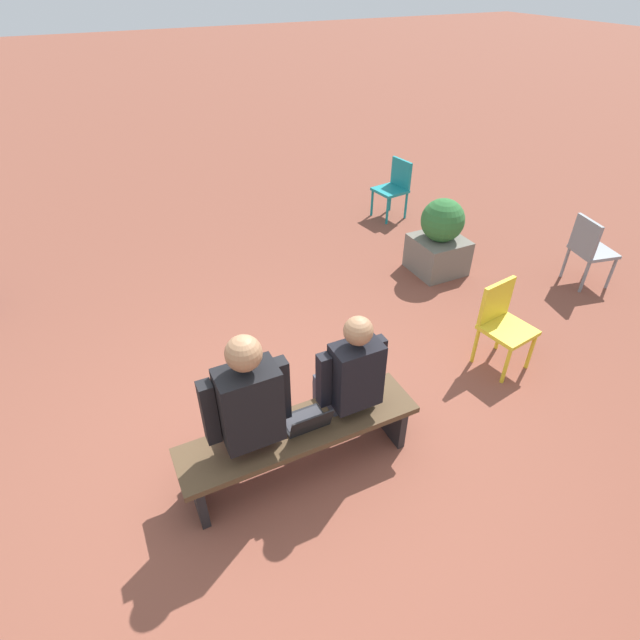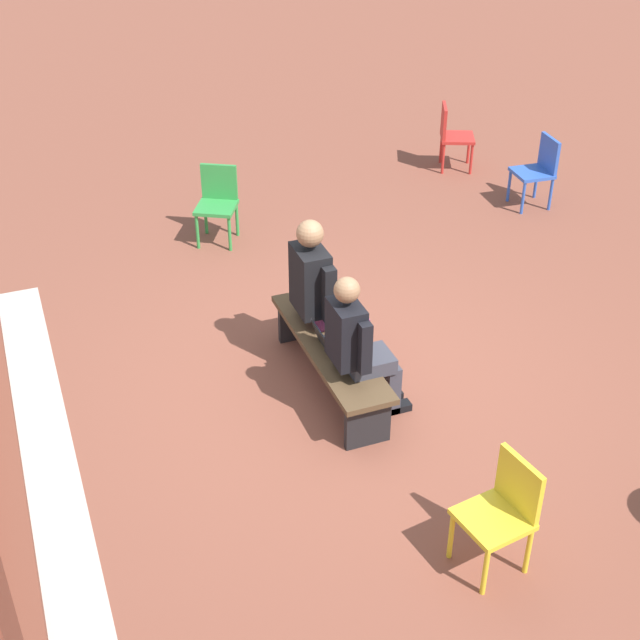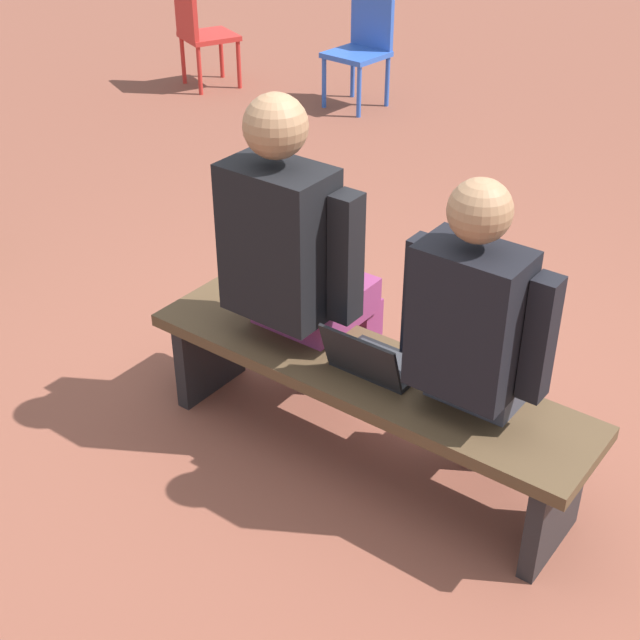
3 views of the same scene
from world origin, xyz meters
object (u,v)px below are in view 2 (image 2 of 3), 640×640
Objects in this scene: plastic_chair_mid_courtyard at (503,508)px; person_adult at (323,290)px; person_student at (358,343)px; plastic_chair_far_left at (218,199)px; laptop at (331,342)px; bench at (330,353)px; plastic_chair_foreground at (539,167)px; plastic_chair_far_right at (452,133)px.

person_adult is at bearing 5.88° from plastic_chair_mid_courtyard.
person_student is at bearing 8.64° from plastic_chair_mid_courtyard.
plastic_chair_far_left is (2.64, 0.22, -0.27)m from person_adult.
bench is at bearing -13.55° from laptop.
laptop reaches higher than bench.
plastic_chair_mid_courtyard reaches higher than laptop.
person_student reaches higher than plastic_chair_foreground.
laptop is at bearing 166.45° from bench.
person_adult is at bearing -11.30° from bench.
bench is at bearing 168.70° from person_adult.
bench is 1.37× the size of person_student.
person_student reaches higher than laptop.
plastic_chair_foreground is (2.54, -3.63, -0.02)m from laptop.
person_student is 1.57× the size of plastic_chair_mid_courtyard.
person_adult reaches higher than plastic_chair_foreground.
person_student is 0.44m from laptop.
laptop is 0.38× the size of plastic_chair_foreground.
person_student is 4.61m from plastic_chair_foreground.
person_student is 1.57× the size of plastic_chair_far_left.
person_student reaches higher than plastic_chair_far_left.
plastic_chair_far_right is at bearing -39.43° from laptop.
plastic_chair_mid_courtyard is (-2.58, -0.27, -0.27)m from person_adult.
plastic_chair_mid_courtyard is at bearing -170.82° from laptop.
plastic_chair_foreground is (2.92, -3.56, -0.23)m from person_student.
person_adult reaches higher than person_student.
plastic_chair_far_right is at bearing -39.68° from bench.
person_student is at bearing -171.19° from bench.
person_adult is 1.70× the size of plastic_chair_far_right.
bench is 5.62× the size of laptop.
person_adult is 2.66m from plastic_chair_far_left.
laptop is (0.38, 0.08, -0.21)m from person_student.
plastic_chair_far_right and plastic_chair_far_left have the same top height.
person_student is (-0.43, -0.07, 0.35)m from bench.
laptop is at bearing 140.57° from plastic_chair_far_right.
plastic_chair_foreground is 5.74m from plastic_chair_mid_courtyard.
person_student is 1.57× the size of plastic_chair_foreground.
plastic_chair_far_right is 3.44m from plastic_chair_far_left.
plastic_chair_far_right reaches higher than bench.
plastic_chair_far_right is 6.70m from plastic_chair_mid_courtyard.
plastic_chair_far_right and plastic_chair_mid_courtyard have the same top height.
person_student is 1.57× the size of plastic_chair_far_right.
person_adult is at bearing 138.17° from plastic_chair_far_right.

